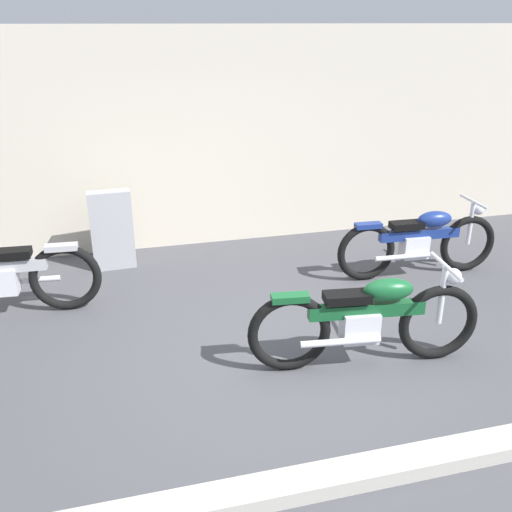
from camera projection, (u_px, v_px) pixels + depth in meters
name	position (u px, v px, depth m)	size (l,w,h in m)	color
ground_plane	(305.00, 370.00, 5.10)	(40.00, 40.00, 0.00)	#47474C
building_wall	(223.00, 138.00, 7.69)	(18.00, 0.30, 2.89)	beige
curb_strip	(369.00, 471.00, 3.88)	(18.00, 0.24, 0.12)	#B7B2A8
stone_marker	(112.00, 230.00, 7.05)	(0.52, 0.20, 1.01)	#9E9EA3
motorcycle_blue	(420.00, 241.00, 6.85)	(2.07, 0.58, 0.93)	black
motorcycle_green	(368.00, 319.00, 5.03)	(2.13, 0.60, 0.96)	black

